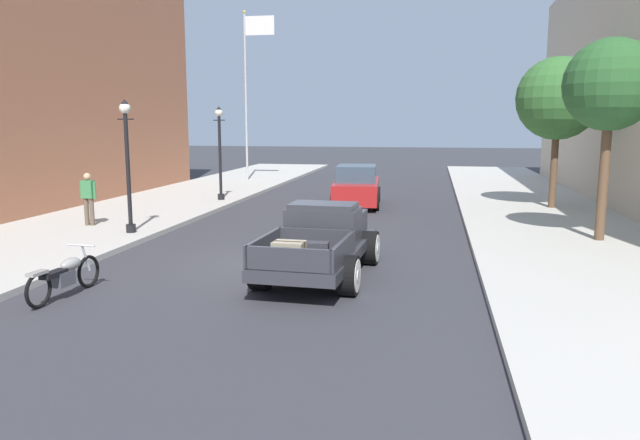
# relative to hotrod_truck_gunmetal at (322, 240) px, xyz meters

# --- Properties ---
(ground_plane) EXTENTS (140.00, 140.00, 0.00)m
(ground_plane) POSITION_rel_hotrod_truck_gunmetal_xyz_m (-1.06, 0.64, -0.75)
(ground_plane) COLOR #333338
(sidewalk_left) EXTENTS (5.50, 64.00, 0.15)m
(sidewalk_left) POSITION_rel_hotrod_truck_gunmetal_xyz_m (-8.31, 0.64, -0.68)
(sidewalk_left) COLOR #B7B2A8
(sidewalk_left) RESTS_ON ground
(sidewalk_right) EXTENTS (5.50, 64.00, 0.15)m
(sidewalk_right) POSITION_rel_hotrod_truck_gunmetal_xyz_m (6.19, 0.64, -0.68)
(sidewalk_right) COLOR #B7B2A8
(sidewalk_right) RESTS_ON ground
(hotrod_truck_gunmetal) EXTENTS (2.36, 5.01, 1.58)m
(hotrod_truck_gunmetal) POSITION_rel_hotrod_truck_gunmetal_xyz_m (0.00, 0.00, 0.00)
(hotrod_truck_gunmetal) COLOR #333338
(hotrod_truck_gunmetal) RESTS_ON ground
(motorcycle_parked) EXTENTS (0.62, 2.12, 0.93)m
(motorcycle_parked) POSITION_rel_hotrod_truck_gunmetal_xyz_m (-4.54, -2.78, -0.31)
(motorcycle_parked) COLOR black
(motorcycle_parked) RESTS_ON ground
(car_background_red) EXTENTS (2.10, 4.41, 1.65)m
(car_background_red) POSITION_rel_hotrod_truck_gunmetal_xyz_m (-0.64, 11.13, 0.01)
(car_background_red) COLOR #AD1E1E
(car_background_red) RESTS_ON ground
(pedestrian_sidewalk_left) EXTENTS (0.53, 0.22, 1.65)m
(pedestrian_sidewalk_left) POSITION_rel_hotrod_truck_gunmetal_xyz_m (-8.18, 4.06, 0.33)
(pedestrian_sidewalk_left) COLOR brown
(pedestrian_sidewalk_left) RESTS_ON sidewalk_left
(street_lamp_near) EXTENTS (0.50, 0.32, 3.85)m
(street_lamp_near) POSITION_rel_hotrod_truck_gunmetal_xyz_m (-6.31, 3.16, 1.63)
(street_lamp_near) COLOR black
(street_lamp_near) RESTS_ON sidewalk_left
(street_lamp_far) EXTENTS (0.50, 0.32, 3.85)m
(street_lamp_far) POSITION_rel_hotrod_truck_gunmetal_xyz_m (-6.32, 10.90, 1.63)
(street_lamp_far) COLOR black
(street_lamp_far) RESTS_ON sidewalk_left
(flagpole) EXTENTS (1.74, 0.16, 9.16)m
(flagpole) POSITION_rel_hotrod_truck_gunmetal_xyz_m (-7.63, 19.46, 5.02)
(flagpole) COLOR #B2B2B7
(flagpole) RESTS_ON sidewalk_left
(street_tree_nearest) EXTENTS (2.45, 2.45, 5.41)m
(street_tree_nearest) POSITION_rel_hotrod_truck_gunmetal_xyz_m (6.93, 4.49, 3.55)
(street_tree_nearest) COLOR brown
(street_tree_nearest) RESTS_ON sidewalk_right
(street_tree_second) EXTENTS (3.06, 3.06, 5.61)m
(street_tree_second) POSITION_rel_hotrod_truck_gunmetal_xyz_m (6.86, 10.98, 3.46)
(street_tree_second) COLOR brown
(street_tree_second) RESTS_ON sidewalk_right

